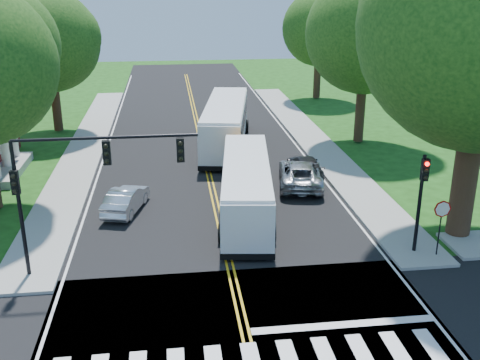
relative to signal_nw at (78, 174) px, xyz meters
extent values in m
cube|color=black|center=(5.86, 11.57, -4.37)|extent=(14.00, 96.00, 0.01)
cube|color=gold|center=(5.86, 15.57, -4.36)|extent=(0.36, 70.00, 0.01)
cube|color=silver|center=(-0.94, 15.57, -4.36)|extent=(0.12, 70.00, 0.01)
cube|color=silver|center=(12.66, 15.57, -4.36)|extent=(0.12, 70.00, 0.01)
cube|color=silver|center=(9.36, -4.83, -4.36)|extent=(6.60, 0.40, 0.01)
cube|color=gray|center=(-2.44, 18.57, -4.30)|extent=(2.60, 40.00, 0.15)
cube|color=gray|center=(14.16, 18.57, -4.30)|extent=(2.60, 40.00, 0.15)
cylinder|color=#351E15|center=(16.86, 1.57, -1.23)|extent=(1.10, 1.10, 6.00)
cylinder|color=#351E15|center=(-5.14, 23.57, -2.03)|extent=(0.70, 0.70, 4.40)
sphere|color=#406D20|center=(-5.14, 23.57, 2.64)|extent=(7.60, 7.60, 7.60)
cylinder|color=#351E15|center=(17.36, 17.57, -1.73)|extent=(0.70, 0.70, 5.00)
sphere|color=#406D20|center=(17.36, 17.57, 3.50)|extent=(8.40, 8.40, 8.40)
cylinder|color=#351E15|center=(18.36, 33.57, -2.03)|extent=(0.70, 0.70, 4.40)
sphere|color=#406D20|center=(18.36, 33.57, 2.51)|extent=(7.20, 7.20, 7.20)
cube|color=gray|center=(-6.54, 13.57, -4.13)|extent=(1.80, 6.00, 0.50)
cylinder|color=silver|center=(-6.54, 13.57, -2.28)|extent=(0.50, 0.50, 4.20)
cylinder|color=silver|center=(-6.54, 15.77, -2.28)|extent=(0.50, 0.50, 4.20)
cylinder|color=black|center=(-2.34, 0.07, -1.93)|extent=(0.16, 0.16, 4.60)
cube|color=black|center=(-2.34, -0.08, -0.23)|extent=(0.30, 0.22, 0.95)
sphere|color=black|center=(-2.34, -0.22, 0.07)|extent=(0.18, 0.18, 0.18)
cylinder|color=black|center=(1.16, 0.07, 1.37)|extent=(7.00, 0.12, 0.12)
cube|color=black|center=(1.16, -0.08, 0.82)|extent=(0.30, 0.22, 0.95)
cube|color=black|center=(3.96, -0.08, 0.82)|extent=(0.30, 0.22, 0.95)
cylinder|color=black|center=(14.06, 0.07, -2.03)|extent=(0.16, 0.16, 4.40)
cube|color=black|center=(14.06, -0.08, -0.43)|extent=(0.30, 0.22, 0.95)
sphere|color=#FF0A05|center=(14.06, -0.22, -0.13)|extent=(0.18, 0.18, 0.18)
cylinder|color=black|center=(14.86, -0.43, -3.13)|extent=(0.06, 0.06, 2.20)
cylinder|color=#A50A07|center=(14.86, -0.46, -2.08)|extent=(0.76, 0.04, 0.76)
cube|color=silver|center=(7.30, 5.40, -2.96)|extent=(3.64, 10.89, 2.49)
cube|color=black|center=(7.30, 5.40, -2.51)|extent=(3.61, 10.16, 0.86)
cube|color=black|center=(7.98, 10.75, -2.65)|extent=(2.21, 0.38, 1.45)
cube|color=orange|center=(7.98, 10.75, -1.83)|extent=(1.54, 0.29, 0.29)
cube|color=black|center=(7.30, 5.40, -4.07)|extent=(3.70, 11.00, 0.27)
cube|color=silver|center=(7.30, 5.40, -1.67)|extent=(3.55, 10.57, 0.20)
cylinder|color=black|center=(8.92, 8.76, -3.93)|extent=(0.40, 0.90, 0.87)
cylinder|color=black|center=(6.58, 9.05, -3.93)|extent=(0.40, 0.90, 0.87)
cylinder|color=black|center=(8.06, 2.02, -3.93)|extent=(0.40, 0.90, 0.87)
cylinder|color=black|center=(5.73, 2.31, -3.93)|extent=(0.40, 0.90, 0.87)
cube|color=silver|center=(7.55, 17.82, -2.77)|extent=(4.67, 12.45, 2.84)
cube|color=black|center=(7.55, 17.82, -2.25)|extent=(4.59, 11.62, 0.98)
cube|color=black|center=(8.59, 23.87, -2.41)|extent=(2.51, 0.53, 1.65)
cube|color=orange|center=(8.59, 23.87, -1.48)|extent=(1.75, 0.40, 0.33)
cube|color=black|center=(7.55, 17.82, -4.03)|extent=(4.73, 12.56, 0.31)
cube|color=silver|center=(7.55, 17.82, -1.29)|extent=(4.55, 12.08, 0.23)
cylinder|color=black|center=(9.55, 21.56, -3.87)|extent=(0.49, 1.03, 0.99)
cylinder|color=black|center=(6.91, 22.01, -3.87)|extent=(0.49, 1.03, 0.99)
cylinder|color=black|center=(8.24, 13.93, -3.87)|extent=(0.49, 1.03, 0.99)
cylinder|color=black|center=(5.59, 14.38, -3.87)|extent=(0.49, 1.03, 0.99)
imported|color=silver|center=(1.16, 6.50, -3.71)|extent=(2.38, 4.20, 1.31)
imported|color=#A3A6AA|center=(11.02, 9.17, -3.63)|extent=(3.36, 5.63, 1.47)
imported|color=black|center=(11.72, 10.86, -3.75)|extent=(1.86, 4.28, 1.23)
camera|label=1|loc=(3.60, -21.02, 7.08)|focal=42.00mm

